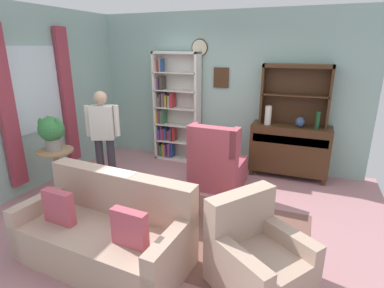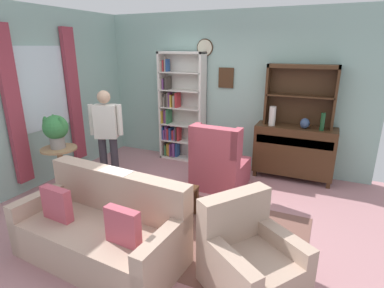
% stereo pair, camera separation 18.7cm
% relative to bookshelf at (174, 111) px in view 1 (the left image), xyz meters
% --- Properties ---
extents(ground_plane, '(5.40, 4.60, 0.02)m').
position_rel_bookshelf_xyz_m(ground_plane, '(0.98, -1.94, -0.99)').
color(ground_plane, '#B27A7F').
extents(wall_back, '(5.00, 0.09, 2.80)m').
position_rel_bookshelf_xyz_m(wall_back, '(0.98, 0.19, 0.42)').
color(wall_back, '#93B7AD').
rests_on(wall_back, ground_plane).
extents(wall_left, '(0.16, 4.20, 2.80)m').
position_rel_bookshelf_xyz_m(wall_left, '(-1.54, -1.92, 0.42)').
color(wall_left, '#93B7AD').
rests_on(wall_left, ground_plane).
extents(area_rug, '(2.98, 1.76, 0.01)m').
position_rel_bookshelf_xyz_m(area_rug, '(1.18, -2.24, -0.98)').
color(area_rug, brown).
rests_on(area_rug, ground_plane).
extents(bookshelf, '(0.90, 0.30, 2.10)m').
position_rel_bookshelf_xyz_m(bookshelf, '(0.00, 0.00, 0.00)').
color(bookshelf, silver).
rests_on(bookshelf, ground_plane).
extents(sideboard, '(1.30, 0.45, 0.92)m').
position_rel_bookshelf_xyz_m(sideboard, '(2.23, -0.08, -0.47)').
color(sideboard, '#422816').
rests_on(sideboard, ground_plane).
extents(sideboard_hutch, '(1.10, 0.26, 1.00)m').
position_rel_bookshelf_xyz_m(sideboard_hutch, '(2.23, 0.03, 0.58)').
color(sideboard_hutch, '#422816').
rests_on(sideboard_hutch, sideboard).
extents(vase_tall, '(0.11, 0.11, 0.32)m').
position_rel_bookshelf_xyz_m(vase_tall, '(1.84, -0.16, 0.10)').
color(vase_tall, beige).
rests_on(vase_tall, sideboard).
extents(vase_round, '(0.15, 0.15, 0.17)m').
position_rel_bookshelf_xyz_m(vase_round, '(2.36, -0.15, 0.02)').
color(vase_round, '#33476B').
rests_on(vase_round, sideboard).
extents(bottle_wine, '(0.07, 0.07, 0.28)m').
position_rel_bookshelf_xyz_m(bottle_wine, '(2.62, -0.17, 0.08)').
color(bottle_wine, '#194223').
rests_on(bottle_wine, sideboard).
extents(couch_floral, '(1.85, 0.97, 0.90)m').
position_rel_bookshelf_xyz_m(couch_floral, '(0.64, -3.09, -0.67)').
color(couch_floral, tan).
rests_on(couch_floral, ground_plane).
extents(armchair_floral, '(1.07, 1.06, 0.88)m').
position_rel_bookshelf_xyz_m(armchair_floral, '(2.19, -2.90, -0.69)').
color(armchair_floral, tan).
rests_on(armchair_floral, ground_plane).
extents(wingback_chair, '(0.81, 0.83, 1.05)m').
position_rel_bookshelf_xyz_m(wingback_chair, '(1.19, -0.95, -0.60)').
color(wingback_chair, '#B74C5B').
rests_on(wingback_chair, ground_plane).
extents(plant_stand, '(0.52, 0.52, 0.75)m').
position_rel_bookshelf_xyz_m(plant_stand, '(-0.92, -2.16, -0.53)').
color(plant_stand, '#A87F56').
rests_on(plant_stand, ground_plane).
extents(potted_plant_large, '(0.36, 0.36, 0.50)m').
position_rel_bookshelf_xyz_m(potted_plant_large, '(-0.92, -2.16, 0.05)').
color(potted_plant_large, gray).
rests_on(potted_plant_large, plant_stand).
extents(person_reading, '(0.51, 0.32, 1.56)m').
position_rel_bookshelf_xyz_m(person_reading, '(-0.45, -1.62, -0.08)').
color(person_reading, '#38333D').
rests_on(person_reading, ground_plane).
extents(coffee_table, '(0.80, 0.50, 0.42)m').
position_rel_bookshelf_xyz_m(coffee_table, '(0.84, -2.10, -0.63)').
color(coffee_table, '#422816').
rests_on(coffee_table, ground_plane).
extents(book_stack, '(0.21, 0.16, 0.04)m').
position_rel_bookshelf_xyz_m(book_stack, '(0.70, -2.13, -0.54)').
color(book_stack, '#284C8C').
rests_on(book_stack, coffee_table).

